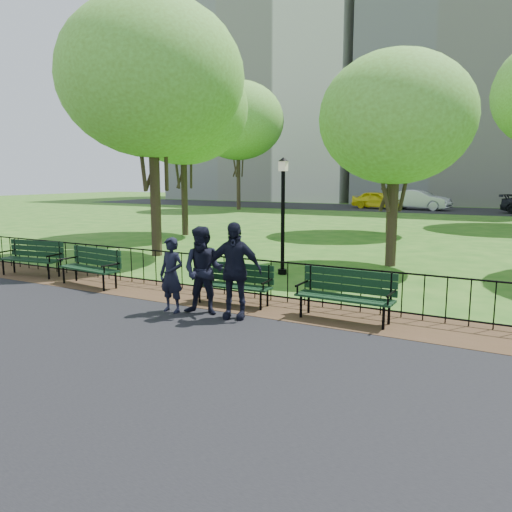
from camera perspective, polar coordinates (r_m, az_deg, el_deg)
The scene contains 22 objects.
ground at distance 9.81m, azimuth -8.93°, elevation -6.92°, with size 120.00×120.00×0.00m, color #265D18.
asphalt_path at distance 7.57m, azimuth -25.23°, elevation -12.57°, with size 60.00×9.20×0.01m, color black.
dirt_strip at distance 10.99m, azimuth -4.15°, elevation -5.01°, with size 60.00×1.60×0.01m, color #382A17.
far_street at distance 42.92m, azimuth 20.98°, elevation 4.90°, with size 70.00×9.00×0.01m, color black.
iron_fence at distance 11.30m, azimuth -2.80°, elevation -2.09°, with size 24.06×0.06×1.00m.
apartment_west at distance 62.88m, azimuth 2.18°, elevation 18.51°, with size 22.00×15.00×26.00m, color white.
apartment_mid at distance 56.92m, azimuth 25.97°, elevation 20.70°, with size 24.00×15.00×30.00m, color beige.
park_bench_main at distance 10.59m, azimuth -3.80°, elevation -2.45°, with size 1.69×0.61×0.94m.
park_bench_left_a at distance 12.95m, azimuth -18.23°, elevation -0.74°, with size 1.84×0.74×1.02m.
park_bench_left_b at distance 14.86m, azimuth -24.14°, elevation 0.18°, with size 1.88×0.80×1.04m.
park_bench_right_a at distance 9.49m, azimuth 10.29°, elevation -3.80°, with size 1.84×0.59×1.04m.
lamppost at distance 13.66m, azimuth 3.09°, elevation 5.10°, with size 0.29×0.29×3.20m.
tree_near_w at distance 17.57m, azimuth -11.85°, elevation 19.31°, with size 6.06×6.06×8.45m.
tree_near_e at distance 15.57m, azimuth 15.75°, elevation 14.93°, with size 4.51×4.51×6.29m.
tree_mid_w at distance 23.49m, azimuth -8.40°, elevation 16.34°, with size 5.89×5.89×8.20m.
tree_far_c at distance 24.98m, azimuth 15.44°, elevation 15.10°, with size 5.63×5.63×7.84m.
tree_far_w at distance 41.25m, azimuth -2.06°, elevation 15.20°, with size 7.33×7.33×10.21m.
person_left at distance 10.01m, azimuth -9.63°, elevation -2.15°, with size 0.55×0.36×1.50m, color black.
person_mid at distance 9.74m, azimuth -6.01°, elevation -1.68°, with size 0.84×0.44×1.73m, color black.
person_right at distance 9.43m, azimuth -2.56°, elevation -1.65°, with size 1.08×0.44×1.84m, color black.
taxi at distance 43.47m, azimuth 13.72°, elevation 6.25°, with size 1.71×4.26×1.45m, color yellow.
sedan_silver at distance 42.65m, azimuth 18.13°, elevation 6.12°, with size 1.71×4.89×1.61m, color #B2B6BA.
Camera 1 is at (5.81, -7.44, 2.69)m, focal length 35.00 mm.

